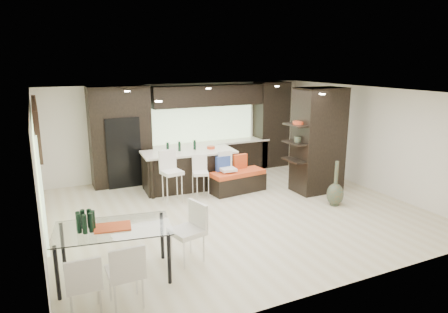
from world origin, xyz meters
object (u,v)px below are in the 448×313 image
chair_near (125,276)px  chair_far (84,286)px  dining_table (115,253)px  stool_right (228,177)px  stool_left (172,182)px  floor_vase (336,183)px  bench (238,181)px  stool_mid (201,181)px  kitchen_island (189,169)px  chair_end (187,235)px

chair_near → chair_far: (-0.55, 0.01, -0.02)m
dining_table → chair_near: 0.82m
stool_right → chair_near: (-3.42, -3.78, 0.01)m
stool_left → dining_table: bearing=-132.3°
stool_left → floor_vase: size_ratio=0.94×
stool_left → stool_right: (1.51, 0.03, -0.07)m
chair_near → chair_far: size_ratio=1.06×
floor_vase → chair_near: bearing=-160.7°
stool_left → chair_far: 4.47m
bench → chair_far: (-4.25, -3.74, 0.14)m
stool_mid → kitchen_island: bearing=105.7°
kitchen_island → dining_table: (-2.67, -3.78, -0.09)m
kitchen_island → stool_mid: kitchen_island is taller
stool_right → chair_far: (-3.97, -3.77, -0.01)m
chair_near → chair_far: bearing=178.2°
stool_mid → chair_end: (-1.45, -2.97, 0.05)m
chair_near → chair_end: bearing=33.5°
dining_table → chair_end: bearing=9.4°
chair_end → dining_table: bearing=76.3°
bench → chair_far: size_ratio=1.72×
kitchen_island → chair_end: bearing=-106.5°
stool_right → chair_end: chair_end is taller
bench → floor_vase: bearing=-55.1°
bench → dining_table: 4.73m
chair_end → stool_left: bearing=-27.1°
dining_table → chair_end: (1.22, 0.00, 0.05)m
dining_table → chair_near: size_ratio=1.97×
bench → stool_mid: bearing=172.3°
stool_left → chair_end: 3.01m
kitchen_island → stool_right: bearing=-42.9°
bench → stool_left: bearing=174.3°
floor_vase → chair_far: floor_vase is taller
kitchen_island → stool_mid: 0.82m
floor_vase → chair_far: size_ratio=1.28×
stool_right → floor_vase: bearing=-42.4°
bench → chair_near: size_ratio=1.63×
dining_table → floor_vase: bearing=20.6°
stool_left → chair_near: 4.21m
stool_right → bench: bearing=-3.2°
dining_table → chair_end: chair_end is taller
bench → dining_table: (-3.70, -2.93, 0.14)m
floor_vase → dining_table: bearing=-168.9°
stool_right → floor_vase: 2.70m
bench → chair_far: chair_far is taller
chair_far → dining_table: bearing=57.5°
stool_mid → stool_right: size_ratio=0.98×
floor_vase → stool_left: bearing=151.1°
stool_right → stool_mid: bearing=-177.5°
floor_vase → chair_end: bearing=-165.7°
stool_left → dining_table: 3.50m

